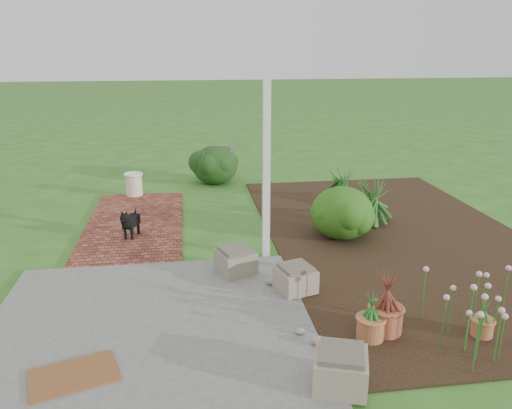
{
  "coord_description": "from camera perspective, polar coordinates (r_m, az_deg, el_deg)",
  "views": [
    {
      "loc": [
        -0.78,
        -6.49,
        2.91
      ],
      "look_at": [
        0.2,
        0.4,
        0.7
      ],
      "focal_mm": 35.0,
      "sensor_mm": 36.0,
      "label": 1
    }
  ],
  "objects": [
    {
      "name": "ground",
      "position": [
        7.15,
        -1.14,
        -6.38
      ],
      "size": [
        80.0,
        80.0,
        0.0
      ],
      "primitive_type": "plane",
      "color": "#2E611E",
      "rests_on": "ground"
    },
    {
      "name": "concrete_patio",
      "position": [
        5.57,
        -12.08,
        -14.08
      ],
      "size": [
        3.5,
        3.5,
        0.04
      ],
      "primitive_type": "cube",
      "color": "#5E5E5C",
      "rests_on": "ground"
    },
    {
      "name": "brick_path",
      "position": [
        8.78,
        -13.66,
        -2.12
      ],
      "size": [
        1.6,
        3.5,
        0.04
      ],
      "primitive_type": "cube",
      "color": "#5C261D",
      "rests_on": "ground"
    },
    {
      "name": "garden_bed",
      "position": [
        8.25,
        15.96,
        -3.64
      ],
      "size": [
        4.0,
        7.0,
        0.03
      ],
      "primitive_type": "cube",
      "color": "black",
      "rests_on": "ground"
    },
    {
      "name": "veranda_post",
      "position": [
        6.88,
        1.18,
        3.65
      ],
      "size": [
        0.1,
        0.1,
        2.5
      ],
      "primitive_type": "cube",
      "color": "white",
      "rests_on": "ground"
    },
    {
      "name": "stone_trough_near",
      "position": [
        4.68,
        9.64,
        -18.21
      ],
      "size": [
        0.58,
        0.58,
        0.31
      ],
      "primitive_type": "cube",
      "rotation": [
        0.0,
        0.0,
        -0.32
      ],
      "color": "gray",
      "rests_on": "concrete_patio"
    },
    {
      "name": "stone_trough_mid",
      "position": [
        6.2,
        4.53,
        -8.55
      ],
      "size": [
        0.53,
        0.53,
        0.28
      ],
      "primitive_type": "cube",
      "rotation": [
        0.0,
        0.0,
        0.3
      ],
      "color": "gray",
      "rests_on": "concrete_patio"
    },
    {
      "name": "stone_trough_far",
      "position": [
        6.66,
        -2.33,
        -6.53
      ],
      "size": [
        0.57,
        0.57,
        0.3
      ],
      "primitive_type": "cube",
      "rotation": [
        0.0,
        0.0,
        0.37
      ],
      "color": "gray",
      "rests_on": "concrete_patio"
    },
    {
      "name": "coir_doormat",
      "position": [
        5.08,
        -20.1,
        -17.84
      ],
      "size": [
        0.89,
        0.71,
        0.02
      ],
      "primitive_type": "cube",
      "rotation": [
        0.0,
        0.0,
        0.31
      ],
      "color": "brown",
      "rests_on": "concrete_patio"
    },
    {
      "name": "black_dog",
      "position": [
        8.02,
        -14.21,
        -1.87
      ],
      "size": [
        0.27,
        0.51,
        0.45
      ],
      "rotation": [
        0.0,
        0.0,
        -0.32
      ],
      "color": "black",
      "rests_on": "brick_path"
    },
    {
      "name": "cream_ceramic_urn",
      "position": [
        10.32,
        -13.79,
        2.22
      ],
      "size": [
        0.4,
        0.4,
        0.44
      ],
      "primitive_type": "cylinder",
      "rotation": [
        0.0,
        0.0,
        0.25
      ],
      "color": "#F0DEC5",
      "rests_on": "brick_path"
    },
    {
      "name": "evergreen_shrub",
      "position": [
        7.91,
        9.81,
        -0.8
      ],
      "size": [
        1.04,
        1.04,
        0.83
      ],
      "primitive_type": "ellipsoid",
      "rotation": [
        0.0,
        0.0,
        0.07
      ],
      "color": "#17420C",
      "rests_on": "garden_bed"
    },
    {
      "name": "agapanthus_clump_back",
      "position": [
        8.63,
        12.97,
        0.95
      ],
      "size": [
        1.3,
        1.3,
        0.94
      ],
      "primitive_type": null,
      "rotation": [
        0.0,
        0.0,
        0.29
      ],
      "color": "#0E4117",
      "rests_on": "garden_bed"
    },
    {
      "name": "agapanthus_clump_front",
      "position": [
        9.78,
        9.53,
        2.59
      ],
      "size": [
        0.97,
        0.97,
        0.77
      ],
      "primitive_type": null,
      "rotation": [
        0.0,
        0.0,
        0.13
      ],
      "color": "#134115",
      "rests_on": "garden_bed"
    },
    {
      "name": "pink_flower_patch",
      "position": [
        5.63,
        24.77,
        -10.83
      ],
      "size": [
        1.4,
        1.4,
        0.71
      ],
      "primitive_type": null,
      "rotation": [
        0.0,
        0.0,
        0.33
      ],
      "color": "#113D0F",
      "rests_on": "garden_bed"
    },
    {
      "name": "terracotta_pot_bronze",
      "position": [
        5.55,
        14.56,
        -12.58
      ],
      "size": [
        0.41,
        0.41,
        0.28
      ],
      "primitive_type": "cylinder",
      "rotation": [
        0.0,
        0.0,
        -0.19
      ],
      "color": "#AC5A3A",
      "rests_on": "garden_bed"
    },
    {
      "name": "terracotta_pot_small_left",
      "position": [
        5.84,
        24.43,
        -12.63
      ],
      "size": [
        0.28,
        0.28,
        0.19
      ],
      "primitive_type": "cylinder",
      "rotation": [
        0.0,
        0.0,
        0.28
      ],
      "color": "#B0663B",
      "rests_on": "garden_bed"
    },
    {
      "name": "terracotta_pot_small_right",
      "position": [
        5.41,
        12.94,
        -13.57
      ],
      "size": [
        0.36,
        0.36,
        0.24
      ],
      "primitive_type": "cylinder",
      "rotation": [
        0.0,
        0.0,
        -0.34
      ],
      "color": "#AF683B",
      "rests_on": "garden_bed"
    },
    {
      "name": "purple_flowering_bush",
      "position": [
        11.09,
        -4.72,
        4.62
      ],
      "size": [
        1.31,
        1.31,
        0.85
      ],
      "primitive_type": "ellipsoid",
      "rotation": [
        0.0,
        0.0,
        0.4
      ],
      "color": "black",
      "rests_on": "ground"
    }
  ]
}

